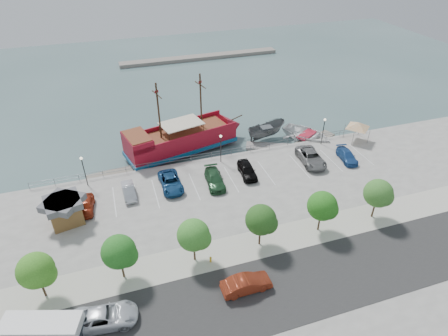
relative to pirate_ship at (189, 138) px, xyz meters
name	(u,v)px	position (x,y,z in m)	size (l,w,h in m)	color
ground	(236,194)	(2.99, -12.74, -2.03)	(160.00, 160.00, 0.00)	#3E5C5C
street	(293,286)	(2.99, -28.74, -1.02)	(100.00, 8.00, 0.04)	#292929
sidewalk	(268,242)	(2.99, -22.74, -1.01)	(100.00, 4.00, 0.05)	beige
seawall_railing	(218,154)	(2.99, -4.94, -0.50)	(50.00, 0.06, 1.00)	slate
far_shore	(200,57)	(12.99, 42.26, -1.63)	(40.00, 3.00, 0.80)	gray
pirate_ship	(189,138)	(0.00, 0.00, 0.00)	(19.57, 9.49, 12.11)	maroon
patrol_boat	(266,132)	(12.28, -0.69, -0.73)	(2.53, 6.71, 2.60)	#595B5D
speedboat	(307,136)	(18.32, -3.03, -1.20)	(5.73, 8.02, 1.66)	white
dock_west	(113,174)	(-11.76, -3.54, -1.83)	(6.97, 1.99, 0.40)	gray
dock_mid	(271,147)	(11.91, -3.54, -1.81)	(7.54, 2.16, 0.43)	gray
dock_east	(315,140)	(19.61, -3.54, -1.82)	(7.17, 2.05, 0.41)	gray
shed	(65,210)	(-17.30, -12.66, 0.59)	(4.38, 4.38, 3.05)	brown
canopy_tent	(359,122)	(24.61, -6.80, 2.04)	(4.55, 4.55, 3.52)	slate
street_van	(105,317)	(-13.95, -27.27, -0.26)	(2.56, 5.56, 1.54)	silver
street_sedan	(246,284)	(-1.38, -27.75, -0.25)	(1.64, 4.72, 1.55)	maroon
shuttle_bus	(43,331)	(-18.68, -27.24, 0.06)	(6.73, 4.06, 2.24)	silver
fire_hydrant	(211,259)	(-3.58, -23.54, -0.65)	(0.24, 0.24, 0.69)	gold
lamp_post_left	(83,166)	(-15.01, -6.24, 1.91)	(0.36, 0.36, 4.28)	black
lamp_post_mid	(221,144)	(2.99, -6.24, 1.91)	(0.36, 0.36, 4.28)	black
lamp_post_right	(324,127)	(18.99, -6.24, 1.91)	(0.36, 0.36, 4.28)	black
tree_a	(38,271)	(-18.86, -22.81, 2.27)	(3.30, 3.20, 5.00)	#473321
tree_b	(121,253)	(-11.86, -22.81, 2.27)	(3.30, 3.20, 5.00)	#473321
tree_c	(195,236)	(-4.86, -22.81, 2.27)	(3.30, 3.20, 5.00)	#473321
tree_d	(262,221)	(2.14, -22.81, 2.27)	(3.30, 3.20, 5.00)	#473321
tree_e	(324,207)	(9.14, -22.81, 2.27)	(3.30, 3.20, 5.00)	#473321
tree_f	(380,194)	(16.14, -22.81, 2.27)	(3.30, 3.20, 5.00)	#473321
parked_car_a	(86,205)	(-15.16, -11.37, -0.32)	(1.68, 4.16, 1.42)	#9C2F16
parked_car_b	(129,191)	(-10.13, -10.08, -0.35)	(1.44, 4.12, 1.36)	#B6B8C2
parked_car_c	(171,182)	(-4.87, -9.99, -0.26)	(2.54, 5.50, 1.53)	navy
parked_car_d	(215,179)	(0.62, -11.06, -0.28)	(2.11, 5.19, 1.51)	#24502D
parked_car_e	(247,170)	(5.33, -10.45, -0.23)	(1.89, 4.69, 1.60)	black
parked_car_g	(311,158)	(14.89, -10.37, -0.19)	(2.78, 6.02, 1.67)	slate
parked_car_h	(347,156)	(20.11, -11.31, -0.37)	(1.86, 4.57, 1.33)	#234E8F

